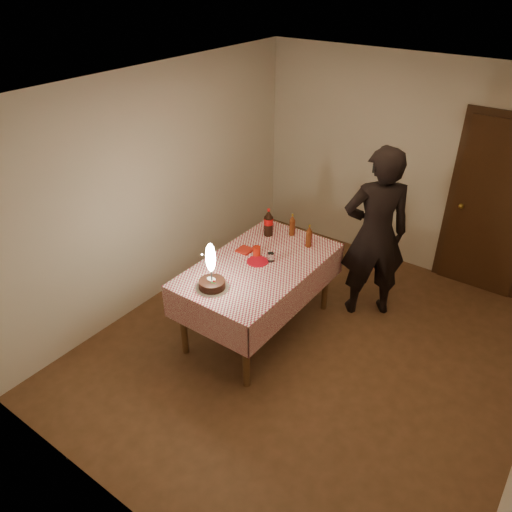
# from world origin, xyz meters

# --- Properties ---
(ground) EXTENTS (4.00, 4.50, 0.01)m
(ground) POSITION_xyz_m (0.00, 0.00, 0.00)
(ground) COLOR brown
(ground) RESTS_ON ground
(room_shell) EXTENTS (4.04, 4.54, 2.62)m
(room_shell) POSITION_xyz_m (0.03, 0.08, 1.65)
(room_shell) COLOR beige
(room_shell) RESTS_ON ground
(dining_table) EXTENTS (1.02, 1.72, 0.83)m
(dining_table) POSITION_xyz_m (-0.64, -0.01, 0.72)
(dining_table) COLOR brown
(dining_table) RESTS_ON ground
(birthday_cake) EXTENTS (0.31, 0.31, 0.48)m
(birthday_cake) POSITION_xyz_m (-0.74, -0.61, 0.97)
(birthday_cake) COLOR white
(birthday_cake) RESTS_ON dining_table
(red_plate) EXTENTS (0.22, 0.22, 0.01)m
(red_plate) POSITION_xyz_m (-0.67, 0.01, 0.84)
(red_plate) COLOR #B40C1C
(red_plate) RESTS_ON dining_table
(red_cup) EXTENTS (0.08, 0.08, 0.10)m
(red_cup) POSITION_xyz_m (-0.75, 0.11, 0.88)
(red_cup) COLOR #AD1C0C
(red_cup) RESTS_ON dining_table
(clear_cup) EXTENTS (0.07, 0.07, 0.09)m
(clear_cup) POSITION_xyz_m (-0.57, 0.11, 0.88)
(clear_cup) COLOR white
(clear_cup) RESTS_ON dining_table
(napkin_stack) EXTENTS (0.15, 0.15, 0.02)m
(napkin_stack) POSITION_xyz_m (-0.90, 0.11, 0.84)
(napkin_stack) COLOR #A21C12
(napkin_stack) RESTS_ON dining_table
(cola_bottle) EXTENTS (0.10, 0.10, 0.32)m
(cola_bottle) POSITION_xyz_m (-0.90, 0.54, 0.99)
(cola_bottle) COLOR black
(cola_bottle) RESTS_ON dining_table
(amber_bottle_left) EXTENTS (0.06, 0.06, 0.25)m
(amber_bottle_left) POSITION_xyz_m (-0.69, 0.70, 0.95)
(amber_bottle_left) COLOR #602910
(amber_bottle_left) RESTS_ON dining_table
(amber_bottle_right) EXTENTS (0.06, 0.06, 0.25)m
(amber_bottle_right) POSITION_xyz_m (-0.42, 0.59, 0.95)
(amber_bottle_right) COLOR #602910
(amber_bottle_right) RESTS_ON dining_table
(photographer) EXTENTS (0.84, 0.81, 1.94)m
(photographer) POSITION_xyz_m (0.14, 1.00, 0.97)
(photographer) COLOR black
(photographer) RESTS_ON ground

